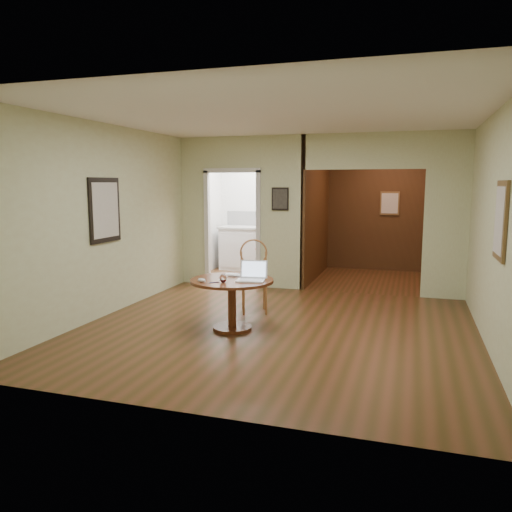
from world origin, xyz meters
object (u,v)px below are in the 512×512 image
(dining_table, at_px, (232,292))
(closed_laptop, at_px, (234,276))
(chair, at_px, (254,272))
(open_laptop, at_px, (252,275))

(dining_table, xyz_separation_m, closed_laptop, (-0.04, 0.18, 0.18))
(dining_table, height_order, chair, chair)
(chair, bearing_deg, closed_laptop, -111.87)
(closed_laptop, bearing_deg, dining_table, -66.55)
(chair, distance_m, closed_laptop, 0.83)
(dining_table, distance_m, open_laptop, 0.36)
(dining_table, height_order, open_laptop, open_laptop)
(dining_table, xyz_separation_m, chair, (-0.03, 1.00, 0.10))
(open_laptop, height_order, closed_laptop, open_laptop)
(dining_table, distance_m, closed_laptop, 0.26)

